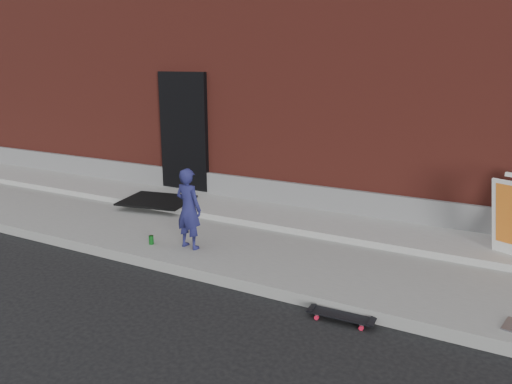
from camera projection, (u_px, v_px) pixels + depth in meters
The scene contains 8 objects.
ground at pixel (216, 285), 6.24m from camera, with size 80.00×80.00×0.00m, color black.
sidewalk at pixel (270, 242), 7.50m from camera, with size 20.00×3.00×0.15m, color gray.
apron at pixel (295, 218), 8.24m from camera, with size 20.00×1.20×0.10m, color gray.
building at pixel (377, 71), 11.56m from camera, with size 20.00×8.10×5.00m.
child at pixel (189, 209), 6.95m from camera, with size 0.42×0.28×1.15m, color #1B1C4C.
skateboard at pixel (341, 316), 5.36m from camera, with size 0.72×0.21×0.08m.
soda_can at pixel (151, 240), 7.21m from camera, with size 0.07×0.07×0.13m, color #198027.
doormat at pixel (157, 200), 9.05m from camera, with size 1.19×0.96×0.03m, color black.
Camera 1 is at (3.16, -4.82, 2.73)m, focal length 35.00 mm.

